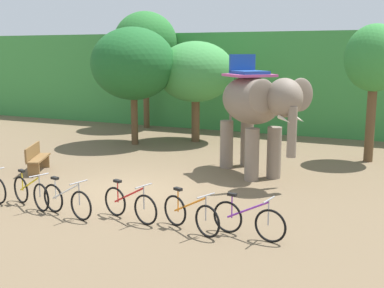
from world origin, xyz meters
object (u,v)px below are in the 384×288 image
(wooden_bench, at_px, (36,157))
(bike_orange, at_px, (191,214))
(tree_center_right, at_px, (145,43))
(bike_purple, at_px, (248,220))
(bike_red, at_px, (130,204))
(tree_far_left, at_px, (133,64))
(tree_center_left, at_px, (196,72))
(bike_yellow, at_px, (31,192))
(tree_center, at_px, (375,60))
(elephant, at_px, (255,106))
(bike_white, at_px, (67,201))

(wooden_bench, bearing_deg, bike_orange, -22.76)
(tree_center_right, distance_m, bike_purple, 16.08)
(bike_red, bearing_deg, tree_center_right, 117.82)
(bike_orange, distance_m, wooden_bench, 7.37)
(tree_far_left, height_order, tree_center_left, tree_far_left)
(bike_yellow, height_order, wooden_bench, bike_yellow)
(tree_center, relative_size, elephant, 1.27)
(elephant, distance_m, bike_purple, 5.71)
(elephant, distance_m, bike_yellow, 7.11)
(tree_center_right, xyz_separation_m, bike_purple, (9.44, -12.41, -3.91))
(bike_white, height_order, bike_purple, same)
(elephant, height_order, bike_yellow, elephant)
(tree_center_right, height_order, bike_yellow, tree_center_right)
(bike_white, bearing_deg, tree_far_left, 110.74)
(tree_center_right, relative_size, bike_yellow, 3.57)
(wooden_bench, bearing_deg, bike_white, -40.41)
(tree_center_left, distance_m, tree_center, 7.35)
(tree_center_right, xyz_separation_m, bike_red, (6.60, -12.51, -3.91))
(tree_center_left, bearing_deg, bike_white, -83.30)
(tree_center_left, distance_m, bike_white, 10.73)
(tree_center_right, xyz_separation_m, bike_white, (5.08, -12.88, -3.91))
(bike_red, xyz_separation_m, bike_orange, (1.58, -0.07, 0.00))
(wooden_bench, bearing_deg, bike_red, -28.04)
(tree_far_left, xyz_separation_m, elephant, (6.15, -2.99, -1.16))
(bike_yellow, relative_size, bike_orange, 1.01)
(tree_center_left, xyz_separation_m, bike_yellow, (-0.06, -10.14, -2.61))
(tree_center_left, distance_m, bike_purple, 11.63)
(bike_white, bearing_deg, tree_center, 56.84)
(tree_center, relative_size, bike_yellow, 2.95)
(bike_orange, xyz_separation_m, wooden_bench, (-6.79, 2.85, 0.09))
(tree_center_left, height_order, bike_yellow, tree_center_left)
(bike_yellow, bearing_deg, tree_center, 51.04)
(tree_center_right, relative_size, wooden_bench, 3.82)
(tree_far_left, xyz_separation_m, tree_center_left, (2.07, 1.68, -0.36))
(tree_center_right, bearing_deg, bike_white, -68.46)
(bike_red, height_order, wooden_bench, bike_red)
(tree_far_left, distance_m, bike_yellow, 9.20)
(tree_far_left, relative_size, bike_orange, 3.01)
(bike_orange, relative_size, bike_purple, 0.95)
(bike_yellow, xyz_separation_m, wooden_bench, (-2.42, 2.95, 0.09))
(tree_center_left, relative_size, elephant, 1.14)
(bike_purple, bearing_deg, wooden_bench, 161.59)
(bike_yellow, relative_size, bike_white, 0.97)
(bike_yellow, bearing_deg, elephant, 52.91)
(bike_yellow, bearing_deg, tree_center_right, 106.72)
(tree_center_left, bearing_deg, bike_orange, -66.76)
(bike_red, height_order, bike_purple, same)
(tree_far_left, distance_m, bike_orange, 10.93)
(tree_center_right, distance_m, bike_yellow, 13.81)
(elephant, bearing_deg, bike_orange, -87.60)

